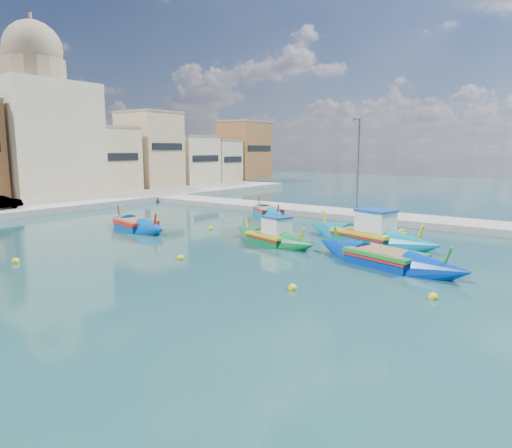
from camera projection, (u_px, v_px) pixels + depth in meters
ground at (313, 282)px, 19.35m from camera, size 160.00×160.00×0.00m
east_quay at (435, 223)px, 33.55m from camera, size 4.00×70.00×0.50m
north_townhouses at (13, 155)px, 47.04m from camera, size 83.20×7.87×10.19m
church_block at (38, 123)px, 49.49m from camera, size 10.00×10.00×19.10m
quay_street_lamp at (358, 165)px, 35.98m from camera, size 1.18×0.16×8.00m
luzzu_turquoise_cabin at (368, 236)px, 27.52m from camera, size 4.73×10.17×3.20m
luzzu_blue_cabin at (273, 238)px, 27.40m from camera, size 3.60×7.47×2.57m
luzzu_cyan_mid at (268, 213)px, 38.82m from camera, size 6.14×7.21×2.28m
luzzu_green at (136, 226)px, 32.07m from camera, size 3.56×7.99×2.44m
luzzu_blue_south at (385, 260)px, 22.21m from camera, size 4.36×9.16×2.58m
mooring_buoys at (227, 248)px, 25.68m from camera, size 20.19×25.21×0.36m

